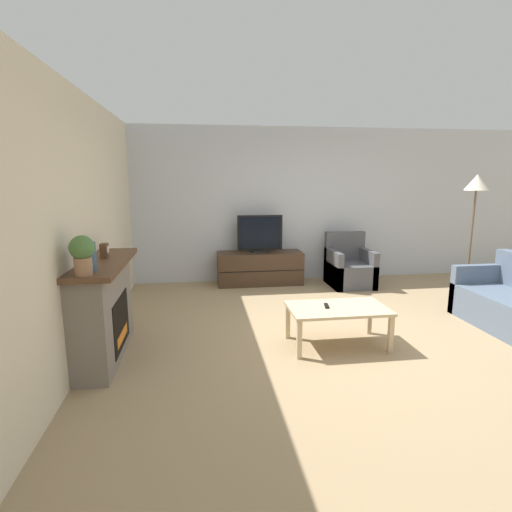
% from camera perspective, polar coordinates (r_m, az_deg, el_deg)
% --- Properties ---
extents(ground_plane, '(24.00, 24.00, 0.00)m').
position_cam_1_polar(ground_plane, '(4.90, 12.42, -11.04)').
color(ground_plane, '#9E8460').
extents(wall_back, '(12.00, 0.06, 2.70)m').
position_cam_1_polar(wall_back, '(7.23, 5.18, 7.27)').
color(wall_back, silver).
rests_on(wall_back, ground).
extents(wall_left, '(0.06, 12.00, 2.70)m').
position_cam_1_polar(wall_left, '(4.43, -23.68, 4.04)').
color(wall_left, beige).
rests_on(wall_left, ground).
extents(fireplace, '(0.45, 1.45, 1.02)m').
position_cam_1_polar(fireplace, '(4.37, -20.96, -7.04)').
color(fireplace, slate).
rests_on(fireplace, ground).
extents(mantel_vase_left, '(0.13, 0.13, 0.30)m').
position_cam_1_polar(mantel_vase_left, '(3.80, -22.80, 0.08)').
color(mantel_vase_left, '#385670').
rests_on(mantel_vase_left, fireplace).
extents(mantel_clock, '(0.08, 0.11, 0.15)m').
position_cam_1_polar(mantel_clock, '(4.37, -20.84, 0.72)').
color(mantel_clock, brown).
rests_on(mantel_clock, fireplace).
extents(potted_plant, '(0.21, 0.21, 0.34)m').
position_cam_1_polar(potted_plant, '(3.62, -23.58, 0.41)').
color(potted_plant, '#936B4C').
rests_on(potted_plant, fireplace).
extents(tv_stand, '(1.47, 0.50, 0.56)m').
position_cam_1_polar(tv_stand, '(6.96, 0.56, -1.73)').
color(tv_stand, '#422D1E').
rests_on(tv_stand, ground).
extents(tv, '(0.78, 0.18, 0.64)m').
position_cam_1_polar(tv, '(6.85, 0.57, 3.02)').
color(tv, black).
rests_on(tv, tv_stand).
extents(armchair, '(0.70, 0.76, 0.90)m').
position_cam_1_polar(armchair, '(7.05, 13.16, -1.77)').
color(armchair, '#4C4C51').
rests_on(armchair, ground).
extents(coffee_table, '(1.07, 0.62, 0.44)m').
position_cam_1_polar(coffee_table, '(4.49, 11.57, -7.79)').
color(coffee_table, '#CCB289').
rests_on(coffee_table, ground).
extents(remote, '(0.07, 0.15, 0.02)m').
position_cam_1_polar(remote, '(4.46, 10.03, -7.01)').
color(remote, black).
rests_on(remote, coffee_table).
extents(floor_lamp, '(0.33, 0.33, 1.87)m').
position_cam_1_polar(floor_lamp, '(6.40, 28.91, 7.96)').
color(floor_lamp, black).
rests_on(floor_lamp, ground).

